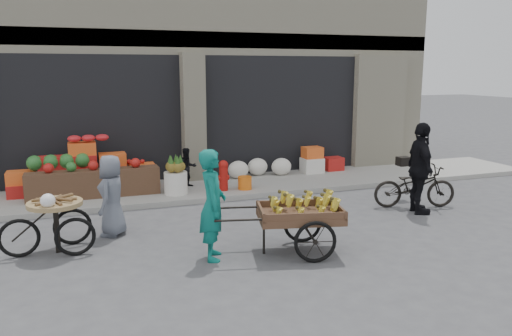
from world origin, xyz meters
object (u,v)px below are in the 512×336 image
object	(u,v)px
bicycle	(414,186)
cyclist	(420,168)
pineapple_bin	(176,183)
orange_bucket	(245,183)
seated_person	(187,168)
banana_cart	(297,212)
tricycle_cart	(55,218)
vendor_woman	(213,205)
vendor_grey	(112,196)
fire_hydrant	(224,174)

from	to	relation	value
bicycle	cyclist	world-z (taller)	cyclist
pineapple_bin	cyclist	distance (m)	5.24
orange_bucket	seated_person	xyz separation A→B (m)	(-1.20, 0.70, 0.31)
banana_cart	bicycle	bearing A→B (deg)	38.08
orange_bucket	banana_cart	bearing A→B (deg)	-96.40
seated_person	cyclist	xyz separation A→B (m)	(4.01, -3.37, 0.34)
bicycle	pineapple_bin	bearing A→B (deg)	79.82
banana_cart	tricycle_cart	size ratio (longest dim) A/B	1.63
vendor_woman	orange_bucket	bearing A→B (deg)	-10.90
bicycle	vendor_grey	bearing A→B (deg)	104.35
vendor_grey	pineapple_bin	bearing A→B (deg)	168.78
tricycle_cart	bicycle	size ratio (longest dim) A/B	0.84
fire_hydrant	bicycle	world-z (taller)	bicycle
tricycle_cart	cyclist	distance (m)	6.84
seated_person	cyclist	distance (m)	5.25
seated_person	banana_cart	world-z (taller)	seated_person
pineapple_bin	vendor_grey	size ratio (longest dim) A/B	0.36
pineapple_bin	vendor_woman	bearing A→B (deg)	-92.21
orange_bucket	vendor_grey	xyz separation A→B (m)	(-3.11, -1.98, 0.44)
vendor_woman	cyclist	size ratio (longest dim) A/B	0.93
vendor_woman	bicycle	xyz separation A→B (m)	(4.75, 1.39, -0.40)
orange_bucket	seated_person	bearing A→B (deg)	149.74
vendor_grey	bicycle	world-z (taller)	vendor_grey
orange_bucket	cyclist	xyz separation A→B (m)	(2.81, -2.67, 0.65)
seated_person	cyclist	world-z (taller)	cyclist
tricycle_cart	cyclist	size ratio (longest dim) A/B	0.78
pineapple_bin	tricycle_cart	bearing A→B (deg)	-132.19
vendor_woman	tricycle_cart	xyz separation A→B (m)	(-2.27, 1.09, -0.29)
fire_hydrant	vendor_grey	world-z (taller)	vendor_grey
pineapple_bin	fire_hydrant	size ratio (longest dim) A/B	0.73
fire_hydrant	cyclist	world-z (taller)	cyclist
vendor_grey	cyclist	distance (m)	5.96
banana_cart	vendor_woman	xyz separation A→B (m)	(-1.31, 0.21, 0.18)
pineapple_bin	orange_bucket	bearing A→B (deg)	-3.58
fire_hydrant	vendor_grey	distance (m)	3.31
seated_person	vendor_grey	world-z (taller)	vendor_grey
seated_person	banana_cart	distance (m)	4.63
vendor_grey	fire_hydrant	bearing A→B (deg)	152.63
vendor_woman	fire_hydrant	bearing A→B (deg)	-3.96
tricycle_cart	pineapple_bin	bearing A→B (deg)	43.74
banana_cart	vendor_woman	distance (m)	1.34
pineapple_bin	orange_bucket	world-z (taller)	pineapple_bin
vendor_woman	vendor_grey	distance (m)	2.16
vendor_woman	tricycle_cart	world-z (taller)	vendor_woman
tricycle_cart	banana_cart	bearing A→B (deg)	-24.01
pineapple_bin	cyclist	xyz separation A→B (m)	(4.41, -2.77, 0.55)
orange_bucket	tricycle_cart	distance (m)	4.78
seated_person	vendor_grey	size ratio (longest dim) A/B	0.65
fire_hydrant	bicycle	distance (m)	4.21
fire_hydrant	seated_person	world-z (taller)	seated_person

